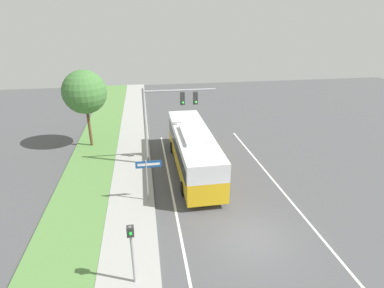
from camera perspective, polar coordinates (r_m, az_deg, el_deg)
name	(u,v)px	position (r m, az deg, el deg)	size (l,w,h in m)	color
ground_plane	(251,238)	(16.57, 11.20, -17.11)	(80.00, 80.00, 0.00)	#4C4C4F
sidewalk	(130,251)	(15.78, -11.78, -19.30)	(2.80, 80.00, 0.12)	#9E9E99
grass_verge	(61,259)	(16.33, -23.73, -19.42)	(3.60, 80.00, 0.10)	#568442
lane_divider_near	(183,246)	(15.84, -1.81, -18.78)	(0.14, 30.00, 0.01)	silver
lane_divider_far	(315,230)	(18.00, 22.39, -14.94)	(0.14, 30.00, 0.01)	silver
bus	(193,148)	(21.89, 0.19, -0.70)	(2.68, 10.88, 3.24)	gold
signal_gantry	(167,111)	(22.09, -4.84, 6.27)	(5.32, 0.41, 6.01)	#939399
pedestrian_signal	(132,246)	(12.98, -11.40, -18.49)	(0.28, 0.34, 3.00)	#939399
street_sign	(148,172)	(18.11, -8.40, -5.33)	(1.54, 0.08, 2.84)	#939399
roadside_tree	(85,92)	(26.71, -19.78, 9.28)	(3.63, 3.63, 6.60)	brown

